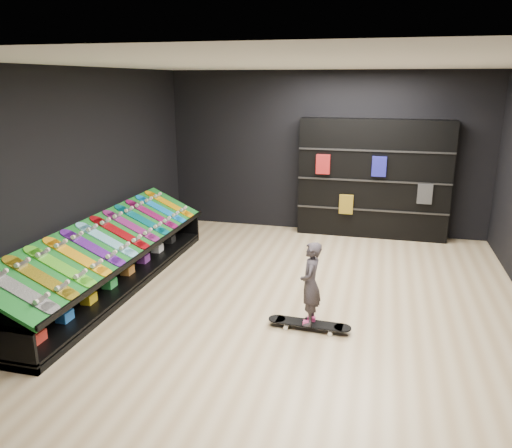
% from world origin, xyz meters
% --- Properties ---
extents(floor, '(6.00, 7.00, 0.01)m').
position_xyz_m(floor, '(0.00, 0.00, 0.00)').
color(floor, tan).
rests_on(floor, ground).
extents(ceiling, '(6.00, 7.00, 0.01)m').
position_xyz_m(ceiling, '(0.00, 0.00, 3.00)').
color(ceiling, white).
rests_on(ceiling, ground).
extents(wall_back, '(6.00, 0.02, 3.00)m').
position_xyz_m(wall_back, '(0.00, 3.50, 1.50)').
color(wall_back, black).
rests_on(wall_back, ground).
extents(wall_front, '(6.00, 0.02, 3.00)m').
position_xyz_m(wall_front, '(0.00, -3.50, 1.50)').
color(wall_front, black).
rests_on(wall_front, ground).
extents(wall_left, '(0.02, 7.00, 3.00)m').
position_xyz_m(wall_left, '(-3.00, 0.00, 1.50)').
color(wall_left, black).
rests_on(wall_left, ground).
extents(display_rack, '(0.90, 4.50, 0.50)m').
position_xyz_m(display_rack, '(-2.55, 0.00, 0.25)').
color(display_rack, black).
rests_on(display_rack, ground).
extents(turf_ramp, '(0.92, 4.50, 0.46)m').
position_xyz_m(turf_ramp, '(-2.50, 0.00, 0.71)').
color(turf_ramp, '#0E5C19').
rests_on(turf_ramp, display_rack).
extents(back_shelving, '(2.70, 0.31, 2.16)m').
position_xyz_m(back_shelving, '(0.92, 3.32, 1.08)').
color(back_shelving, black).
rests_on(back_shelving, ground).
extents(floor_skateboard, '(0.99, 0.26, 0.09)m').
position_xyz_m(floor_skateboard, '(0.35, -0.62, 0.05)').
color(floor_skateboard, black).
rests_on(floor_skateboard, ground).
extents(child, '(0.16, 0.23, 0.59)m').
position_xyz_m(child, '(0.35, -0.62, 0.39)').
color(child, black).
rests_on(child, floor_skateboard).
extents(display_board_0, '(0.93, 0.22, 0.50)m').
position_xyz_m(display_board_0, '(-2.49, -1.90, 0.74)').
color(display_board_0, black).
rests_on(display_board_0, turf_ramp).
extents(display_board_1, '(0.93, 0.22, 0.50)m').
position_xyz_m(display_board_1, '(-2.49, -1.55, 0.74)').
color(display_board_1, yellow).
rests_on(display_board_1, turf_ramp).
extents(display_board_2, '(0.93, 0.22, 0.50)m').
position_xyz_m(display_board_2, '(-2.49, -1.21, 0.74)').
color(display_board_2, green).
rests_on(display_board_2, turf_ramp).
extents(display_board_3, '(0.93, 0.22, 0.50)m').
position_xyz_m(display_board_3, '(-2.49, -0.86, 0.74)').
color(display_board_3, orange).
rests_on(display_board_3, turf_ramp).
extents(display_board_4, '(0.93, 0.22, 0.50)m').
position_xyz_m(display_board_4, '(-2.49, -0.52, 0.74)').
color(display_board_4, purple).
rests_on(display_board_4, turf_ramp).
extents(display_board_5, '(0.93, 0.22, 0.50)m').
position_xyz_m(display_board_5, '(-2.49, -0.17, 0.74)').
color(display_board_5, '#0CB2E5').
rests_on(display_board_5, turf_ramp).
extents(display_board_6, '(0.93, 0.22, 0.50)m').
position_xyz_m(display_board_6, '(-2.49, 0.17, 0.74)').
color(display_board_6, red).
rests_on(display_board_6, turf_ramp).
extents(display_board_7, '(0.93, 0.22, 0.50)m').
position_xyz_m(display_board_7, '(-2.49, 0.52, 0.74)').
color(display_board_7, '#2626BF').
rests_on(display_board_7, turf_ramp).
extents(display_board_8, '(0.93, 0.22, 0.50)m').
position_xyz_m(display_board_8, '(-2.49, 0.86, 0.74)').
color(display_board_8, '#0C8C99').
rests_on(display_board_8, turf_ramp).
extents(display_board_9, '(0.93, 0.22, 0.50)m').
position_xyz_m(display_board_9, '(-2.49, 1.21, 0.74)').
color(display_board_9, '#E5198C').
rests_on(display_board_9, turf_ramp).
extents(display_board_10, '(0.93, 0.22, 0.50)m').
position_xyz_m(display_board_10, '(-2.49, 1.55, 0.74)').
color(display_board_10, blue).
rests_on(display_board_10, turf_ramp).
extents(display_board_11, '(0.93, 0.22, 0.50)m').
position_xyz_m(display_board_11, '(-2.49, 1.90, 0.74)').
color(display_board_11, yellow).
rests_on(display_board_11, turf_ramp).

